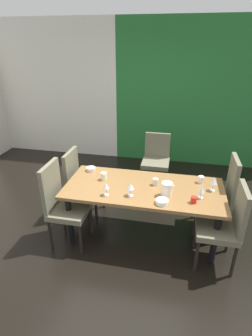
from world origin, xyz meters
The scene contains 20 objects.
ground_plane centered at (0.00, 0.00, -0.01)m, with size 6.31×5.43×0.02m, color black.
back_panel_interior centered at (-1.82, 2.67, 1.35)m, with size 2.66×0.10×2.70m, color silver.
garden_window_panel centered at (1.33, 2.67, 1.35)m, with size 3.64×0.10×2.70m, color #22652B.
dining_table centered at (0.43, 0.19, 0.63)m, with size 1.89×0.85×0.71m.
chair_right_near centered at (1.36, -0.11, 0.55)m, with size 0.44×0.44×0.99m.
chair_left_near centered at (-0.51, -0.11, 0.57)m, with size 0.44×0.44×1.05m.
chair_right_far centered at (1.36, 0.49, 0.57)m, with size 0.44×0.44×1.05m.
chair_head_far centered at (0.45, 1.53, 0.52)m, with size 0.44×0.45×0.91m.
chair_left_far centered at (-0.50, 0.49, 0.54)m, with size 0.44×0.44×0.96m.
wine_glass_south centered at (0.04, -0.07, 0.82)m, with size 0.07×0.07×0.15m.
wine_glass_corner centered at (1.22, 0.27, 0.83)m, with size 0.08×0.08×0.17m.
wine_glass_west centered at (0.31, -0.03, 0.82)m, with size 0.08×0.08×0.15m.
wine_glass_left centered at (1.08, 0.08, 0.82)m, with size 0.07×0.07×0.16m.
serving_bowl_center centered at (0.67, -0.12, 0.73)m, with size 0.14×0.14×0.05m, color white.
serving_bowl_front centered at (-0.33, 0.48, 0.74)m, with size 0.12×0.12×0.05m, color beige.
cup_east centered at (0.56, 0.27, 0.75)m, with size 0.07×0.07×0.08m, color silver.
cup_near_window centered at (-0.09, 0.27, 0.76)m, with size 0.08×0.08×0.10m, color #E5F1CC.
cup_north centered at (1.10, 0.44, 0.75)m, with size 0.07×0.07×0.09m, color white.
cup_near_shelf centered at (1.00, -0.03, 0.75)m, with size 0.07×0.07×0.07m, color red.
pitcher_rear centered at (0.71, 0.05, 0.79)m, with size 0.14×0.12×0.16m.
Camera 1 is at (0.77, -2.52, 2.29)m, focal length 28.00 mm.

